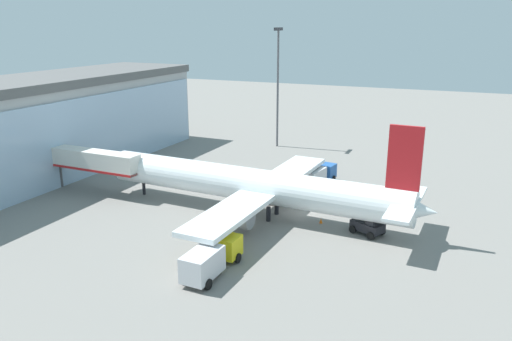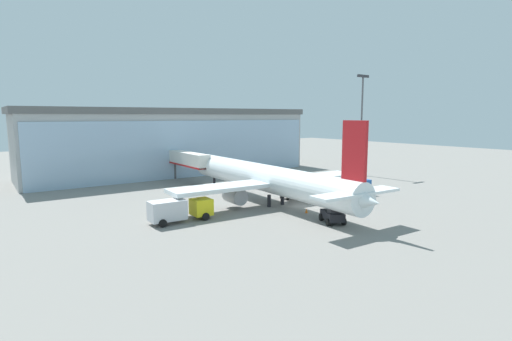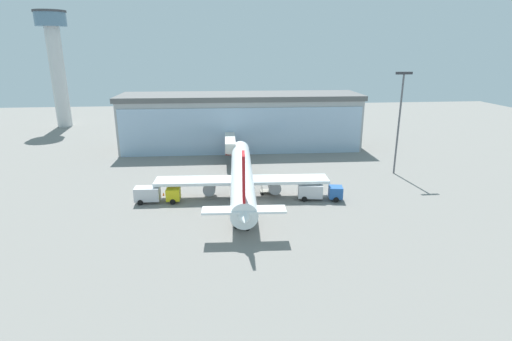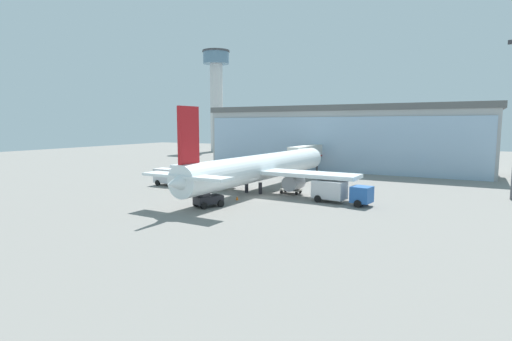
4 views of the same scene
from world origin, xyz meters
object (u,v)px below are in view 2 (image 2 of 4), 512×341
Objects in this scene: apron_light_mast at (362,117)px; fuel_truck at (347,187)px; jet_bridge at (186,160)px; safety_cone_nose at (306,211)px; safety_cone_wingtip at (173,213)px; airplane at (267,179)px; baggage_cart at (290,195)px; catering_truck at (179,209)px; pushback_tug at (333,215)px.

fuel_truck is (-18.96, -12.85, -10.34)m from apron_light_mast.
safety_cone_nose is (1.51, -29.83, -3.90)m from jet_bridge.
jet_bridge is 26.26× the size of safety_cone_wingtip.
airplane is 5.43m from baggage_cart.
airplane is 5.36× the size of catering_truck.
fuel_truck is 13.75× the size of safety_cone_wingtip.
apron_light_mast is 47.18m from safety_cone_wingtip.
airplane is at bearing 23.15° from pushback_tug.
catering_truck reaches higher than baggage_cart.
safety_cone_wingtip is at bearing -169.72° from apron_light_mast.
jet_bridge reaches higher than safety_cone_wingtip.
safety_cone_nose is at bearing -18.26° from catering_truck.
catering_truck and fuel_truck have the same top height.
apron_light_mast is (32.59, -12.93, 7.63)m from jet_bridge.
fuel_truck is (13.63, -25.77, -2.71)m from jet_bridge.
safety_cone_nose is 1.00× the size of safety_cone_wingtip.
jet_bridge reaches higher than baggage_cart.
catering_truck is 26.88m from fuel_truck.
safety_cone_wingtip is (-26.06, 4.68, -1.19)m from fuel_truck.
pushback_tug is at bearing -100.15° from safety_cone_nose.
catering_truck is 13.42× the size of safety_cone_wingtip.
apron_light_mast is 30.60m from baggage_cart.
baggage_cart is 5.12× the size of safety_cone_wingtip.
airplane is at bearing 10.32° from catering_truck.
pushback_tug is (-13.07, -9.29, -0.49)m from fuel_truck.
jet_bridge is 35.22m from pushback_tug.
jet_bridge is 5.13× the size of baggage_cart.
pushback_tug is at bearing -179.42° from airplane.
safety_cone_nose is (-31.09, -16.90, -11.53)m from apron_light_mast.
pushback_tug is (-32.03, -22.14, -10.83)m from apron_light_mast.
airplane reaches higher than catering_truck.
jet_bridge is 22.33m from airplane.
jet_bridge is at bearing 92.89° from safety_cone_nose.
fuel_truck is 2.68× the size of baggage_cart.
jet_bridge reaches higher than fuel_truck.
catering_truck is (-45.80, -11.37, -10.34)m from apron_light_mast.
safety_cone_wingtip is (-13.93, 8.74, 0.00)m from safety_cone_nose.
apron_light_mast reaches higher than pushback_tug.
baggage_cart is 5.12× the size of safety_cone_nose.
safety_cone_wingtip is at bearing 151.05° from jet_bridge.
baggage_cart is (-7.97, 3.72, -0.97)m from fuel_truck.
airplane is at bearing -175.64° from jet_bridge.
apron_light_mast is at bearing -161.86° from baggage_cart.
apron_light_mast is 33.92m from airplane.
airplane is at bearing -5.09° from safety_cone_wingtip.
fuel_truck is at bearing -29.07° from pushback_tug.
airplane is 5.23× the size of fuel_truck.
apron_light_mast reaches higher than catering_truck.
apron_light_mast is at bearing 10.28° from safety_cone_wingtip.
fuel_truck is at bearing -150.57° from jet_bridge.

